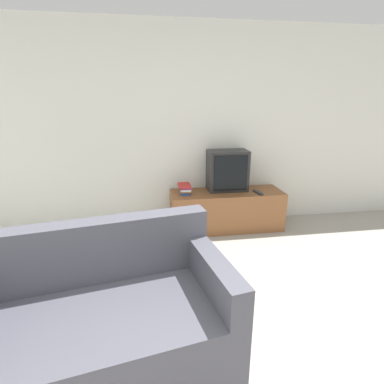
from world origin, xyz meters
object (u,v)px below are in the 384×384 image
at_px(couch, 101,325).
at_px(book_stack, 185,189).
at_px(remote_on_stand, 258,192).
at_px(television, 227,170).
at_px(tv_stand, 226,210).

distance_m(couch, book_stack, 2.18).
height_order(couch, remote_on_stand, couch).
height_order(couch, book_stack, couch).
distance_m(television, couch, 2.56).
xyz_separation_m(tv_stand, book_stack, (-0.56, -0.00, 0.33)).
xyz_separation_m(book_stack, remote_on_stand, (0.94, -0.12, -0.06)).
xyz_separation_m(television, book_stack, (-0.58, -0.10, -0.20)).
xyz_separation_m(television, couch, (-1.39, -2.10, -0.47)).
height_order(television, book_stack, television).
distance_m(television, remote_on_stand, 0.49).
height_order(tv_stand, remote_on_stand, remote_on_stand).
bearing_deg(television, tv_stand, -103.38).
xyz_separation_m(couch, remote_on_stand, (1.75, 1.88, 0.22)).
bearing_deg(remote_on_stand, book_stack, 172.68).
bearing_deg(remote_on_stand, television, 148.61).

